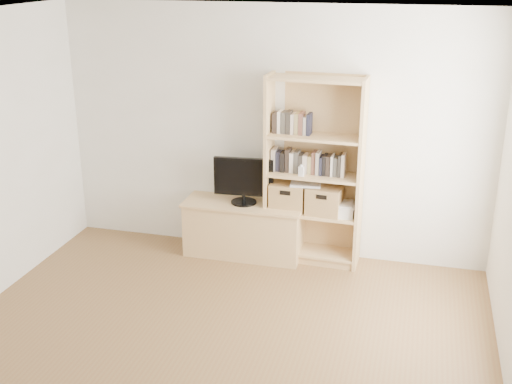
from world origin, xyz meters
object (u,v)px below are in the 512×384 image
(television, at_px, (244,181))
(baby_monitor, at_px, (301,171))
(basket_right, at_px, (324,200))
(laptop, at_px, (306,184))
(tv_stand, at_px, (244,230))
(basket_left, at_px, (288,196))
(bookshelf, at_px, (314,172))

(television, distance_m, baby_monitor, 0.64)
(basket_right, height_order, laptop, laptop)
(tv_stand, bearing_deg, television, 0.00)
(basket_right, bearing_deg, tv_stand, -172.06)
(television, height_order, basket_left, television)
(tv_stand, height_order, basket_left, basket_left)
(tv_stand, bearing_deg, baby_monitor, -4.58)
(basket_right, bearing_deg, television, -172.06)
(basket_left, bearing_deg, baby_monitor, -34.42)
(tv_stand, distance_m, basket_left, 0.62)
(basket_left, distance_m, basket_right, 0.38)
(basket_left, distance_m, laptop, 0.24)
(baby_monitor, bearing_deg, tv_stand, -173.47)
(basket_left, xyz_separation_m, laptop, (0.18, -0.02, 0.16))
(television, bearing_deg, tv_stand, 0.00)
(baby_monitor, bearing_deg, bookshelf, 54.00)
(basket_right, bearing_deg, baby_monitor, -152.90)
(bookshelf, xyz_separation_m, basket_right, (0.12, -0.01, -0.29))
(baby_monitor, xyz_separation_m, basket_left, (-0.15, 0.11, -0.32))
(tv_stand, height_order, baby_monitor, baby_monitor)
(baby_monitor, bearing_deg, laptop, 80.97)
(tv_stand, xyz_separation_m, basket_left, (0.46, 0.06, 0.40))
(tv_stand, bearing_deg, basket_right, 3.08)
(bookshelf, bearing_deg, laptop, -169.12)
(television, xyz_separation_m, laptop, (0.64, 0.04, 0.01))
(basket_left, relative_size, basket_right, 1.02)
(bookshelf, bearing_deg, baby_monitor, -135.00)
(bookshelf, height_order, laptop, bookshelf)
(tv_stand, height_order, basket_right, basket_right)
(bookshelf, relative_size, baby_monitor, 19.54)
(television, bearing_deg, baby_monitor, -9.04)
(tv_stand, xyz_separation_m, bookshelf, (0.72, 0.06, 0.69))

